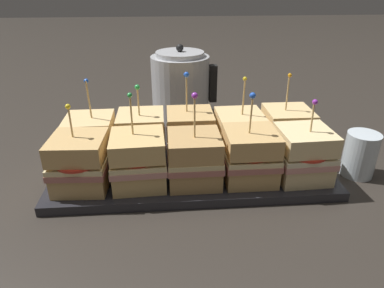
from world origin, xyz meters
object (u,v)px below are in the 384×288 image
sandwich_back_right (239,134)px  sandwich_back_far_right (287,131)px  sandwich_front_far_right (303,154)px  drinking_glass (360,154)px  serving_platter (192,170)px  sandwich_front_left (139,160)px  sandwich_front_center (193,159)px  sandwich_back_far_left (91,138)px  sandwich_back_left (142,136)px  kettle_steel (181,86)px  sandwich_back_center (191,134)px  sandwich_front_far_left (80,163)px  sandwich_front_right (250,156)px

sandwich_back_right → sandwich_back_far_right: 0.10m
sandwich_front_far_right → drinking_glass: bearing=12.2°
sandwich_back_right → drinking_glass: bearing=-18.1°
serving_platter → sandwich_front_left: (-0.10, -0.05, 0.06)m
sandwich_front_center → sandwich_back_far_right: 0.23m
sandwich_back_far_left → sandwich_back_left: sandwich_back_far_left is taller
sandwich_front_center → sandwich_back_far_left: 0.23m
sandwich_back_far_right → kettle_steel: size_ratio=0.86×
sandwich_back_far_right → sandwich_back_far_left: bearing=180.0°
sandwich_front_left → drinking_glass: (0.43, 0.03, -0.02)m
sandwich_front_left → sandwich_front_center: size_ratio=0.99×
serving_platter → sandwich_front_far_right: sandwich_front_far_right is taller
sandwich_back_left → kettle_steel: kettle_steel is taller
sandwich_back_right → sandwich_back_far_right: bearing=0.8°
sandwich_front_left → sandwich_front_center: sandwich_front_center is taller
sandwich_back_right → sandwich_back_far_right: sandwich_back_far_right is taller
drinking_glass → kettle_steel: bearing=134.1°
sandwich_front_far_right → sandwich_back_far_right: size_ratio=0.90×
sandwich_front_center → sandwich_back_right: (0.10, 0.10, -0.00)m
sandwich_front_center → sandwich_back_left: sandwich_front_center is taller
sandwich_front_left → sandwich_back_center: 0.15m
sandwich_back_right → sandwich_front_far_left: bearing=-161.5°
sandwich_front_center → sandwich_front_far_left: bearing=-179.7°
serving_platter → sandwich_back_left: sandwich_back_left is taller
sandwich_front_right → drinking_glass: bearing=6.5°
sandwich_back_left → sandwich_back_far_right: 0.31m
sandwich_front_left → sandwich_back_far_right: (0.31, 0.10, 0.00)m
sandwich_front_far_left → kettle_steel: (0.20, 0.38, 0.02)m
sandwich_back_far_left → sandwich_back_right: 0.31m
sandwich_back_left → sandwich_back_right: 0.20m
sandwich_back_far_right → sandwich_back_right: bearing=-179.2°
sandwich_back_right → sandwich_front_right: bearing=-90.3°
sandwich_front_left → sandwich_front_center: 0.10m
sandwich_front_far_left → sandwich_back_right: sandwich_back_right is taller
sandwich_front_far_right → sandwich_back_far_right: sandwich_back_far_right is taller
sandwich_front_center → sandwich_back_far_left: same height
sandwich_front_center → sandwich_front_right: bearing=-0.0°
serving_platter → sandwich_front_far_left: sandwich_front_far_left is taller
sandwich_front_center → sandwich_back_center: 0.10m
sandwich_front_left → drinking_glass: bearing=3.5°
serving_platter → drinking_glass: 0.34m
sandwich_back_far_left → drinking_glass: size_ratio=1.91×
sandwich_back_far_right → drinking_glass: 0.15m
sandwich_front_left → sandwich_back_far_right: bearing=18.6°
sandwich_front_far_left → sandwich_back_far_left: (-0.00, 0.10, -0.00)m
sandwich_front_center → drinking_glass: (0.34, 0.03, -0.02)m
sandwich_front_left → drinking_glass: sandwich_front_left is taller
kettle_steel → drinking_glass: 0.49m
sandwich_front_left → sandwich_front_center: bearing=0.2°
sandwich_front_left → sandwich_back_center: (0.10, 0.10, 0.00)m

